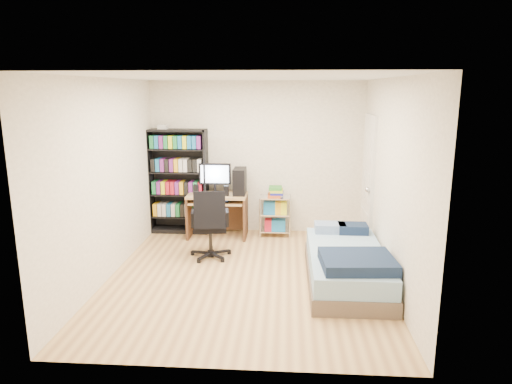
# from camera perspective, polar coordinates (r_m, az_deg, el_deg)

# --- Properties ---
(room) EXTENTS (3.58, 4.08, 2.58)m
(room) POSITION_cam_1_polar(r_m,az_deg,el_deg) (5.61, -1.28, 1.30)
(room) COLOR tan
(room) RESTS_ON ground
(media_shelf) EXTENTS (0.97, 0.32, 1.80)m
(media_shelf) POSITION_cam_1_polar(r_m,az_deg,el_deg) (7.67, -9.70, 1.48)
(media_shelf) COLOR black
(media_shelf) RESTS_ON room
(computer_desk) EXTENTS (0.95, 0.55, 1.20)m
(computer_desk) POSITION_cam_1_polar(r_m,az_deg,el_deg) (7.40, -4.08, -0.71)
(computer_desk) COLOR #A78556
(computer_desk) RESTS_ON room
(office_chair) EXTENTS (0.69, 0.69, 1.01)m
(office_chair) POSITION_cam_1_polar(r_m,az_deg,el_deg) (6.53, -5.73, -5.53)
(office_chair) COLOR black
(office_chair) RESTS_ON room
(wire_cart) EXTENTS (0.50, 0.36, 0.81)m
(wire_cart) POSITION_cam_1_polar(r_m,az_deg,el_deg) (7.44, 2.43, -1.54)
(wire_cart) COLOR silver
(wire_cart) RESTS_ON room
(bed) EXTENTS (0.94, 1.89, 0.54)m
(bed) POSITION_cam_1_polar(r_m,az_deg,el_deg) (5.83, 11.28, -8.91)
(bed) COLOR brown
(bed) RESTS_ON room
(door) EXTENTS (0.12, 0.80, 2.00)m
(door) POSITION_cam_1_polar(r_m,az_deg,el_deg) (7.07, 13.82, 1.25)
(door) COLOR silver
(door) RESTS_ON room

